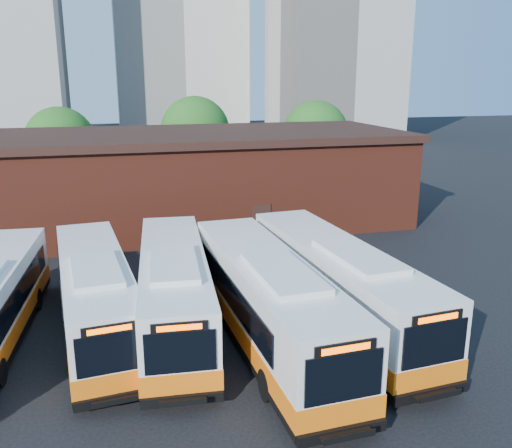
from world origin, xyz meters
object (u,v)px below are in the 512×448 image
object	(u,v)px
bus_west	(96,298)
bus_east	(337,287)
bus_mideast	(268,305)
transit_worker	(333,357)
bus_midwest	(174,293)

from	to	relation	value
bus_west	bus_east	xyz separation A→B (m)	(9.67, -1.74, 0.13)
bus_mideast	transit_worker	distance (m)	3.43
bus_midwest	transit_worker	xyz separation A→B (m)	(4.75, -5.38, -0.73)
bus_west	bus_mideast	xyz separation A→B (m)	(6.38, -2.77, 0.15)
bus_mideast	bus_midwest	bearing A→B (deg)	141.44
bus_mideast	bus_east	distance (m)	3.45
bus_west	transit_worker	size ratio (longest dim) A/B	7.48
transit_worker	bus_mideast	bearing A→B (deg)	27.92
bus_east	transit_worker	bearing A→B (deg)	-119.05
bus_west	transit_worker	xyz separation A→B (m)	(7.83, -5.77, -0.68)
bus_midwest	bus_mideast	distance (m)	4.07
bus_east	transit_worker	size ratio (longest dim) A/B	8.13
bus_west	bus_mideast	size ratio (longest dim) A/B	0.92
bus_east	transit_worker	distance (m)	4.50
bus_midwest	bus_mideast	size ratio (longest dim) A/B	0.94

